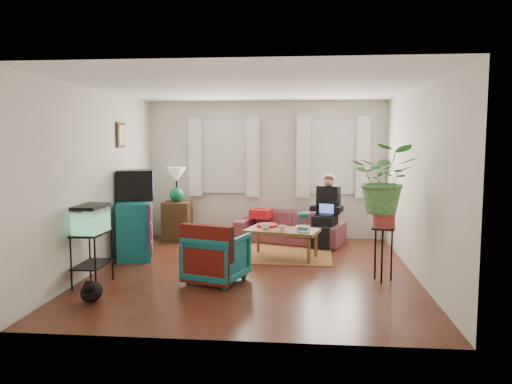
# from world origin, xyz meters

# --- Properties ---
(floor) EXTENTS (4.50, 5.00, 0.01)m
(floor) POSITION_xyz_m (0.00, 0.00, 0.00)
(floor) COLOR #4F2B14
(floor) RESTS_ON ground
(ceiling) EXTENTS (4.50, 5.00, 0.01)m
(ceiling) POSITION_xyz_m (0.00, 0.00, 2.60)
(ceiling) COLOR white
(ceiling) RESTS_ON wall_back
(wall_back) EXTENTS (4.50, 0.01, 2.60)m
(wall_back) POSITION_xyz_m (0.00, 2.50, 1.30)
(wall_back) COLOR silver
(wall_back) RESTS_ON floor
(wall_front) EXTENTS (4.50, 0.01, 2.60)m
(wall_front) POSITION_xyz_m (0.00, -2.50, 1.30)
(wall_front) COLOR silver
(wall_front) RESTS_ON floor
(wall_left) EXTENTS (0.01, 5.00, 2.60)m
(wall_left) POSITION_xyz_m (-2.25, 0.00, 1.30)
(wall_left) COLOR silver
(wall_left) RESTS_ON floor
(wall_right) EXTENTS (0.01, 5.00, 2.60)m
(wall_right) POSITION_xyz_m (2.25, 0.00, 1.30)
(wall_right) COLOR silver
(wall_right) RESTS_ON floor
(window_left) EXTENTS (1.08, 0.04, 1.38)m
(window_left) POSITION_xyz_m (-0.80, 2.48, 1.55)
(window_left) COLOR white
(window_left) RESTS_ON wall_back
(window_right) EXTENTS (1.08, 0.04, 1.38)m
(window_right) POSITION_xyz_m (1.25, 2.48, 1.55)
(window_right) COLOR white
(window_right) RESTS_ON wall_back
(curtains_left) EXTENTS (1.36, 0.06, 1.50)m
(curtains_left) POSITION_xyz_m (-0.80, 2.40, 1.55)
(curtains_left) COLOR white
(curtains_left) RESTS_ON wall_back
(curtains_right) EXTENTS (1.36, 0.06, 1.50)m
(curtains_right) POSITION_xyz_m (1.25, 2.40, 1.55)
(curtains_right) COLOR white
(curtains_right) RESTS_ON wall_back
(picture_frame) EXTENTS (0.04, 0.32, 0.40)m
(picture_frame) POSITION_xyz_m (-2.21, 0.85, 1.95)
(picture_frame) COLOR #3D2616
(picture_frame) RESTS_ON wall_left
(area_rug) EXTENTS (2.05, 1.66, 0.01)m
(area_rug) POSITION_xyz_m (0.17, 1.15, 0.01)
(area_rug) COLOR brown
(area_rug) RESTS_ON floor
(sofa) EXTENTS (2.08, 1.33, 0.76)m
(sofa) POSITION_xyz_m (0.46, 2.05, 0.38)
(sofa) COLOR brown
(sofa) RESTS_ON floor
(seated_person) EXTENTS (0.65, 0.72, 1.15)m
(seated_person) POSITION_xyz_m (1.12, 1.83, 0.58)
(seated_person) COLOR black
(seated_person) RESTS_ON sofa
(side_table) EXTENTS (0.51, 0.51, 0.72)m
(side_table) POSITION_xyz_m (-1.65, 2.12, 0.36)
(side_table) COLOR #412918
(side_table) RESTS_ON floor
(table_lamp) EXTENTS (0.38, 0.38, 0.66)m
(table_lamp) POSITION_xyz_m (-1.65, 2.12, 1.03)
(table_lamp) COLOR white
(table_lamp) RESTS_ON side_table
(dresser) EXTENTS (0.76, 1.11, 0.91)m
(dresser) POSITION_xyz_m (-1.99, 0.74, 0.45)
(dresser) COLOR #136C73
(dresser) RESTS_ON floor
(crt_tv) EXTENTS (0.67, 0.64, 0.48)m
(crt_tv) POSITION_xyz_m (-2.00, 0.84, 1.15)
(crt_tv) COLOR black
(crt_tv) RESTS_ON dresser
(aquarium_stand) EXTENTS (0.35, 0.62, 0.69)m
(aquarium_stand) POSITION_xyz_m (-2.00, -0.88, 0.35)
(aquarium_stand) COLOR black
(aquarium_stand) RESTS_ON floor
(aquarium) EXTENTS (0.31, 0.57, 0.37)m
(aquarium) POSITION_xyz_m (-2.00, -0.88, 0.88)
(aquarium) COLOR #7FD899
(aquarium) RESTS_ON aquarium_stand
(black_cat) EXTENTS (0.31, 0.40, 0.30)m
(black_cat) POSITION_xyz_m (-1.73, -1.55, 0.15)
(black_cat) COLOR black
(black_cat) RESTS_ON floor
(armchair) EXTENTS (0.87, 0.84, 0.71)m
(armchair) POSITION_xyz_m (-0.43, -0.57, 0.36)
(armchair) COLOR #106163
(armchair) RESTS_ON floor
(serape_throw) EXTENTS (0.73, 0.39, 0.59)m
(serape_throw) POSITION_xyz_m (-0.52, -0.83, 0.51)
(serape_throw) COLOR #9E0A0A
(serape_throw) RESTS_ON armchair
(coffee_table) EXTENTS (1.24, 0.88, 0.47)m
(coffee_table) POSITION_xyz_m (0.38, 0.83, 0.23)
(coffee_table) COLOR brown
(coffee_table) RESTS_ON floor
(cup_a) EXTENTS (0.15, 0.15, 0.10)m
(cup_a) POSITION_xyz_m (0.11, 0.80, 0.52)
(cup_a) COLOR white
(cup_a) RESTS_ON coffee_table
(cup_b) EXTENTS (0.12, 0.12, 0.10)m
(cup_b) POSITION_xyz_m (0.38, 0.64, 0.51)
(cup_b) COLOR beige
(cup_b) RESTS_ON coffee_table
(bowl) EXTENTS (0.27, 0.27, 0.06)m
(bowl) POSITION_xyz_m (0.70, 0.85, 0.49)
(bowl) COLOR white
(bowl) RESTS_ON coffee_table
(snack_tray) EXTENTS (0.42, 0.42, 0.04)m
(snack_tray) POSITION_xyz_m (0.12, 1.06, 0.49)
(snack_tray) COLOR #B21414
(snack_tray) RESTS_ON coffee_table
(birdcage) EXTENTS (0.22, 0.22, 0.33)m
(birdcage) POSITION_xyz_m (0.72, 0.59, 0.63)
(birdcage) COLOR #115B6B
(birdcage) RESTS_ON coffee_table
(plant_stand) EXTENTS (0.37, 0.37, 0.73)m
(plant_stand) POSITION_xyz_m (1.76, -0.35, 0.36)
(plant_stand) COLOR black
(plant_stand) RESTS_ON floor
(potted_plant) EXTENTS (0.98, 0.90, 0.92)m
(potted_plant) POSITION_xyz_m (1.76, -0.35, 1.23)
(potted_plant) COLOR #599947
(potted_plant) RESTS_ON plant_stand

